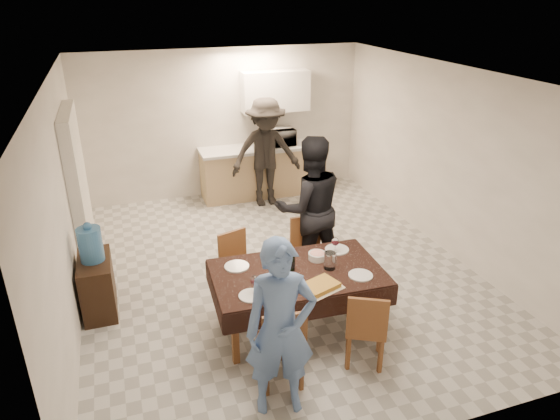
# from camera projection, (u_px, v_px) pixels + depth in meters

# --- Properties ---
(floor) EXTENTS (5.00, 6.00, 0.02)m
(floor) POSITION_uv_depth(u_px,v_px,m) (277.00, 269.00, 6.79)
(floor) COLOR beige
(floor) RESTS_ON ground
(ceiling) EXTENTS (5.00, 6.00, 0.02)m
(ceiling) POSITION_uv_depth(u_px,v_px,m) (277.00, 74.00, 5.73)
(ceiling) COLOR white
(ceiling) RESTS_ON wall_back
(wall_back) EXTENTS (5.00, 0.02, 2.60)m
(wall_back) POSITION_uv_depth(u_px,v_px,m) (224.00, 124.00, 8.86)
(wall_back) COLOR silver
(wall_back) RESTS_ON floor
(wall_front) EXTENTS (5.00, 0.02, 2.60)m
(wall_front) POSITION_uv_depth(u_px,v_px,m) (405.00, 316.00, 3.67)
(wall_front) COLOR silver
(wall_front) RESTS_ON floor
(wall_left) EXTENTS (0.02, 6.00, 2.60)m
(wall_left) POSITION_uv_depth(u_px,v_px,m) (64.00, 205.00, 5.54)
(wall_left) COLOR silver
(wall_left) RESTS_ON floor
(wall_right) EXTENTS (0.02, 6.00, 2.60)m
(wall_right) POSITION_uv_depth(u_px,v_px,m) (446.00, 160.00, 6.99)
(wall_right) COLOR silver
(wall_right) RESTS_ON floor
(stub_partition) EXTENTS (0.15, 1.40, 2.10)m
(stub_partition) POSITION_uv_depth(u_px,v_px,m) (79.00, 188.00, 6.70)
(stub_partition) COLOR beige
(stub_partition) RESTS_ON floor
(kitchen_base_cabinet) EXTENTS (2.20, 0.60, 0.86)m
(kitchen_base_cabinet) POSITION_uv_depth(u_px,v_px,m) (262.00, 172.00, 9.11)
(kitchen_base_cabinet) COLOR tan
(kitchen_base_cabinet) RESTS_ON floor
(kitchen_worktop) EXTENTS (2.24, 0.64, 0.05)m
(kitchen_worktop) POSITION_uv_depth(u_px,v_px,m) (262.00, 148.00, 8.93)
(kitchen_worktop) COLOR beige
(kitchen_worktop) RESTS_ON kitchen_base_cabinet
(upper_cabinet) EXTENTS (1.20, 0.34, 0.70)m
(upper_cabinet) POSITION_uv_depth(u_px,v_px,m) (275.00, 91.00, 8.74)
(upper_cabinet) COLOR silver
(upper_cabinet) RESTS_ON wall_back
(dining_table) EXTENTS (1.87, 1.15, 0.71)m
(dining_table) POSITION_uv_depth(u_px,v_px,m) (298.00, 274.00, 5.38)
(dining_table) COLOR black
(dining_table) RESTS_ON floor
(chair_near_left) EXTENTS (0.45, 0.45, 0.49)m
(chair_near_left) POSITION_uv_depth(u_px,v_px,m) (283.00, 339.00, 4.58)
(chair_near_left) COLOR brown
(chair_near_left) RESTS_ON floor
(chair_near_right) EXTENTS (0.53, 0.55, 0.47)m
(chair_near_right) POSITION_uv_depth(u_px,v_px,m) (370.00, 322.00, 4.86)
(chair_near_right) COLOR brown
(chair_near_right) RESTS_ON floor
(chair_far_left) EXTENTS (0.49, 0.50, 0.46)m
(chair_far_left) POSITION_uv_depth(u_px,v_px,m) (242.00, 264.00, 5.90)
(chair_far_left) COLOR brown
(chair_far_left) RESTS_ON floor
(chair_far_right) EXTENTS (0.42, 0.42, 0.48)m
(chair_far_right) POSITION_uv_depth(u_px,v_px,m) (313.00, 250.00, 6.15)
(chair_far_right) COLOR brown
(chair_far_right) RESTS_ON floor
(console) EXTENTS (0.37, 0.73, 0.68)m
(console) POSITION_uv_depth(u_px,v_px,m) (98.00, 285.00, 5.81)
(console) COLOR black
(console) RESTS_ON floor
(water_jug) EXTENTS (0.27, 0.27, 0.40)m
(water_jug) POSITION_uv_depth(u_px,v_px,m) (90.00, 245.00, 5.59)
(water_jug) COLOR #4384C1
(water_jug) RESTS_ON console
(wine_bottle) EXTENTS (0.07, 0.07, 0.28)m
(wine_bottle) POSITION_uv_depth(u_px,v_px,m) (292.00, 259.00, 5.34)
(wine_bottle) COLOR black
(wine_bottle) RESTS_ON dining_table
(water_pitcher) EXTENTS (0.13, 0.13, 0.19)m
(water_pitcher) POSITION_uv_depth(u_px,v_px,m) (330.00, 261.00, 5.39)
(water_pitcher) COLOR white
(water_pitcher) RESTS_ON dining_table
(savoury_tart) EXTENTS (0.51, 0.44, 0.05)m
(savoury_tart) POSITION_uv_depth(u_px,v_px,m) (320.00, 286.00, 5.06)
(savoury_tart) COLOR gold
(savoury_tart) RESTS_ON dining_table
(salad_bowl) EXTENTS (0.20, 0.20, 0.08)m
(salad_bowl) POSITION_uv_depth(u_px,v_px,m) (317.00, 256.00, 5.60)
(salad_bowl) COLOR silver
(salad_bowl) RESTS_ON dining_table
(mushroom_dish) EXTENTS (0.19, 0.19, 0.03)m
(mushroom_dish) POSITION_uv_depth(u_px,v_px,m) (285.00, 259.00, 5.59)
(mushroom_dish) COLOR silver
(mushroom_dish) RESTS_ON dining_table
(wine_glass_a) EXTENTS (0.09, 0.09, 0.20)m
(wine_glass_a) POSITION_uv_depth(u_px,v_px,m) (255.00, 284.00, 4.95)
(wine_glass_a) COLOR white
(wine_glass_a) RESTS_ON dining_table
(wine_glass_b) EXTENTS (0.09, 0.09, 0.19)m
(wine_glass_b) POSITION_uv_depth(u_px,v_px,m) (335.00, 245.00, 5.71)
(wine_glass_b) COLOR white
(wine_glass_b) RESTS_ON dining_table
(wine_glass_c) EXTENTS (0.08, 0.08, 0.18)m
(wine_glass_c) POSITION_uv_depth(u_px,v_px,m) (271.00, 254.00, 5.54)
(wine_glass_c) COLOR white
(wine_glass_c) RESTS_ON dining_table
(plate_near_left) EXTENTS (0.26, 0.26, 0.01)m
(plate_near_left) POSITION_uv_depth(u_px,v_px,m) (252.00, 296.00, 4.93)
(plate_near_left) COLOR silver
(plate_near_left) RESTS_ON dining_table
(plate_near_right) EXTENTS (0.26, 0.26, 0.01)m
(plate_near_right) POSITION_uv_depth(u_px,v_px,m) (361.00, 275.00, 5.28)
(plate_near_right) COLOR silver
(plate_near_right) RESTS_ON dining_table
(plate_far_left) EXTENTS (0.27, 0.27, 0.02)m
(plate_far_left) POSITION_uv_depth(u_px,v_px,m) (237.00, 266.00, 5.45)
(plate_far_left) COLOR silver
(plate_far_left) RESTS_ON dining_table
(plate_far_right) EXTENTS (0.28, 0.28, 0.02)m
(plate_far_right) POSITION_uv_depth(u_px,v_px,m) (337.00, 250.00, 5.80)
(plate_far_right) COLOR silver
(plate_far_right) RESTS_ON dining_table
(microwave) EXTENTS (0.54, 0.36, 0.30)m
(microwave) POSITION_uv_depth(u_px,v_px,m) (279.00, 137.00, 8.95)
(microwave) COLOR silver
(microwave) RESTS_ON kitchen_worktop
(person_near) EXTENTS (0.68, 0.51, 1.69)m
(person_near) POSITION_uv_depth(u_px,v_px,m) (281.00, 330.00, 4.25)
(person_near) COLOR #5B7DB7
(person_near) RESTS_ON floor
(person_far) EXTENTS (0.96, 0.77, 1.89)m
(person_far) POSITION_uv_depth(u_px,v_px,m) (310.00, 208.00, 6.35)
(person_far) COLOR black
(person_far) RESTS_ON floor
(person_kitchen) EXTENTS (1.21, 0.70, 1.87)m
(person_kitchen) POSITION_uv_depth(u_px,v_px,m) (266.00, 153.00, 8.50)
(person_kitchen) COLOR black
(person_kitchen) RESTS_ON floor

